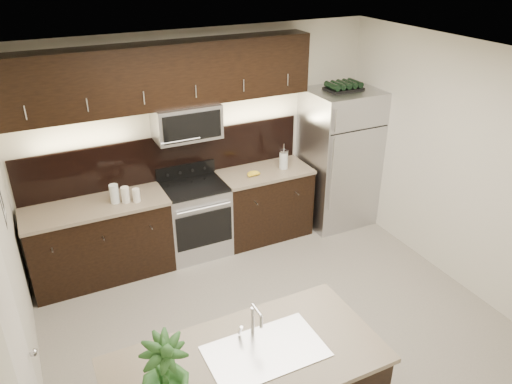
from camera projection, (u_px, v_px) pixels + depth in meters
ground at (276, 325)px, 5.17m from camera, size 4.50×4.50×0.00m
room_walls at (271, 181)px, 4.33m from camera, size 4.52×4.02×2.71m
counter_run at (180, 222)px, 6.14m from camera, size 3.51×0.65×0.94m
upper_fixtures at (167, 85)px, 5.51m from camera, size 3.49×0.40×1.66m
sink_faucet at (265, 349)px, 3.56m from camera, size 0.84×0.50×0.28m
refrigerator at (338, 158)px, 6.76m from camera, size 0.90×0.81×1.87m
wine_rack at (344, 86)px, 6.32m from camera, size 0.46×0.29×0.11m
plant at (165, 375)px, 3.02m from camera, size 0.34×0.34×0.54m
canisters at (123, 194)px, 5.56m from camera, size 0.32×0.17×0.22m
french_press at (284, 159)px, 6.39m from camera, size 0.11×0.11×0.33m
bananas at (249, 174)px, 6.21m from camera, size 0.19×0.15×0.05m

